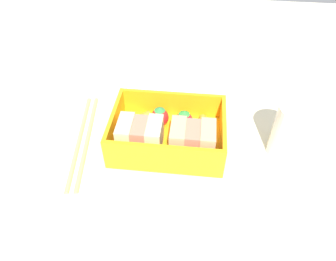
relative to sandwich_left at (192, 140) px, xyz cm
name	(u,v)px	position (x,y,z in cm)	size (l,w,h in cm)	color
ground_plane	(168,147)	(3.95, -2.48, -4.61)	(120.00, 120.00, 2.00)	beige
bento_tray	(168,140)	(3.95, -2.48, -3.01)	(17.60, 12.81, 1.20)	#F7A415
bento_rim	(168,127)	(3.95, -2.48, -0.25)	(17.60, 12.81, 4.33)	#F7A415
sandwich_left	(192,140)	(0.00, 0.00, 0.00)	(6.60, 4.95, 4.83)	tan
sandwich_center_left	(140,135)	(7.90, 0.00, 0.00)	(6.60, 4.95, 4.83)	beige
carrot_stick_left	(204,128)	(-1.63, -4.57, -1.79)	(1.25, 1.25, 5.40)	orange
strawberry_far_left	(184,120)	(1.63, -4.97, -0.79)	(3.00, 3.00, 3.60)	red
strawberry_left	(160,117)	(5.64, -5.47, -0.81)	(2.97, 2.97, 3.57)	red
carrot_stick_far_left	(136,121)	(9.64, -5.04, -1.71)	(1.42, 1.42, 5.44)	orange
chopstick_pair	(83,138)	(17.82, -1.49, -3.26)	(4.86, 21.40, 0.70)	tan
drinking_glass	(293,133)	(-14.71, -2.15, 0.93)	(5.90, 5.90, 9.09)	white
folded_napkin	(165,86)	(6.29, -17.63, -3.41)	(14.62, 8.69, 0.40)	white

